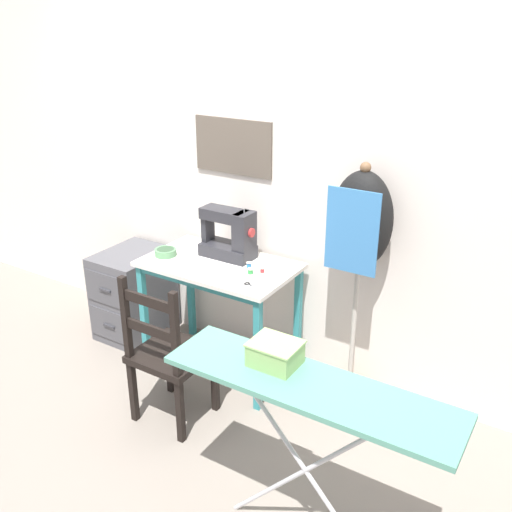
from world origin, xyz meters
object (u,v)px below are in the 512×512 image
object	(u,v)px
thread_spool_near_machine	(249,266)
dress_form	(360,233)
filing_cabinet	(134,294)
thread_spool_far_edge	(262,270)
ironing_board	(309,394)
thread_spool_mid_table	(250,271)
storage_box	(275,353)
sewing_machine	(231,235)
scissors	(250,285)
wooden_chair	(169,355)
fabric_bowl	(166,252)

from	to	relation	value
thread_spool_near_machine	dress_form	xyz separation A→B (m)	(0.62, 0.16, 0.28)
thread_spool_near_machine	filing_cabinet	xyz separation A→B (m)	(-0.99, 0.02, -0.46)
thread_spool_far_edge	ironing_board	bearing A→B (deg)	-50.20
thread_spool_far_edge	ironing_board	distance (m)	1.23
thread_spool_mid_table	storage_box	distance (m)	1.08
sewing_machine	scissors	bearing A→B (deg)	-41.39
thread_spool_near_machine	dress_form	size ratio (longest dim) A/B	0.03
thread_spool_mid_table	wooden_chair	xyz separation A→B (m)	(-0.20, -0.54, -0.35)
wooden_chair	ironing_board	world-z (taller)	wooden_chair
scissors	ironing_board	world-z (taller)	ironing_board
sewing_machine	ironing_board	world-z (taller)	sewing_machine
thread_spool_mid_table	filing_cabinet	bearing A→B (deg)	175.68
thread_spool_mid_table	ironing_board	size ratio (longest dim) A/B	0.03
fabric_bowl	dress_form	distance (m)	1.24
scissors	thread_spool_near_machine	xyz separation A→B (m)	(-0.13, 0.19, 0.02)
thread_spool_far_edge	storage_box	size ratio (longest dim) A/B	0.16
thread_spool_far_edge	filing_cabinet	xyz separation A→B (m)	(-1.09, 0.03, -0.46)
sewing_machine	fabric_bowl	world-z (taller)	sewing_machine
storage_box	thread_spool_near_machine	bearing A→B (deg)	127.92
filing_cabinet	ironing_board	size ratio (longest dim) A/B	0.53
fabric_bowl	wooden_chair	bearing A→B (deg)	-50.12
thread_spool_far_edge	wooden_chair	size ratio (longest dim) A/B	0.04
thread_spool_mid_table	dress_form	size ratio (longest dim) A/B	0.03
wooden_chair	ironing_board	size ratio (longest dim) A/B	0.76
thread_spool_far_edge	dress_form	xyz separation A→B (m)	(0.52, 0.17, 0.29)
thread_spool_near_machine	storage_box	bearing A→B (deg)	-52.08
sewing_machine	thread_spool_near_machine	size ratio (longest dim) A/B	8.75
thread_spool_far_edge	ironing_board	world-z (taller)	ironing_board
thread_spool_near_machine	filing_cabinet	size ratio (longest dim) A/B	0.06
scissors	ironing_board	distance (m)	1.08
storage_box	ironing_board	bearing A→B (deg)	-14.68
thread_spool_far_edge	filing_cabinet	bearing A→B (deg)	178.56
thread_spool_near_machine	thread_spool_far_edge	xyz separation A→B (m)	(0.10, -0.01, -0.00)
thread_spool_mid_table	filing_cabinet	size ratio (longest dim) A/B	0.06
wooden_chair	ironing_board	distance (m)	1.16
thread_spool_near_machine	wooden_chair	bearing A→B (deg)	-103.96
filing_cabinet	fabric_bowl	bearing A→B (deg)	-15.96
thread_spool_near_machine	filing_cabinet	world-z (taller)	thread_spool_near_machine
fabric_bowl	wooden_chair	distance (m)	0.73
wooden_chair	thread_spool_near_machine	bearing A→B (deg)	76.04
filing_cabinet	dress_form	size ratio (longest dim) A/B	0.43
thread_spool_mid_table	dress_form	bearing A→B (deg)	21.18
scissors	thread_spool_far_edge	xyz separation A→B (m)	(-0.03, 0.18, 0.01)
scissors	filing_cabinet	xyz separation A→B (m)	(-1.12, 0.21, -0.44)
thread_spool_near_machine	wooden_chair	distance (m)	0.71
thread_spool_mid_table	thread_spool_far_edge	distance (m)	0.07
scissors	thread_spool_near_machine	bearing A→B (deg)	123.54
sewing_machine	fabric_bowl	xyz separation A→B (m)	(-0.37, -0.19, -0.12)
wooden_chair	storage_box	world-z (taller)	storage_box
dress_form	ironing_board	xyz separation A→B (m)	(0.27, -1.12, -0.26)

